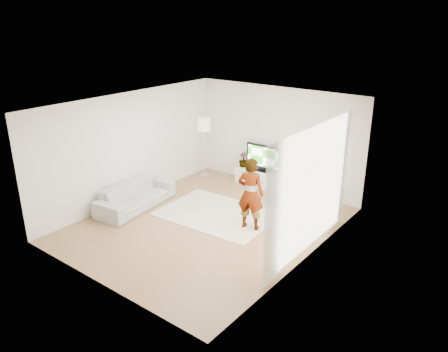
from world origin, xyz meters
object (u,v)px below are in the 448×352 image
Objects in this scene: media_console at (262,179)px; player at (251,194)px; television at (263,157)px; floor_lamp at (204,127)px; sofa at (136,195)px; rug at (217,213)px.

media_console is 0.94× the size of player.
television is at bearing -78.06° from player.
television is at bearing 9.26° from floor_lamp.
sofa is 1.25× the size of floor_lamp.
media_console is 0.63m from television.
sofa reaches higher than rug.
player reaches higher than media_console.
rug is at bearing -43.58° from floor_lamp.
television is 0.62× the size of floor_lamp.
floor_lamp reaches higher than rug.
player is (1.05, -0.13, 0.84)m from rug.
media_console is 1.44× the size of television.
media_console is at bearing -36.31° from sofa.
floor_lamp is (-1.88, -0.28, 1.26)m from media_console.
rug is at bearing -86.76° from media_console.
rug is 1.35m from player.
floor_lamp is at bearing -170.74° from television.
television reaches higher than rug.
player reaches higher than television.
sofa is (-1.86, -0.94, 0.31)m from rug.
player is at bearing -7.01° from rug.
media_console is 2.67m from player.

